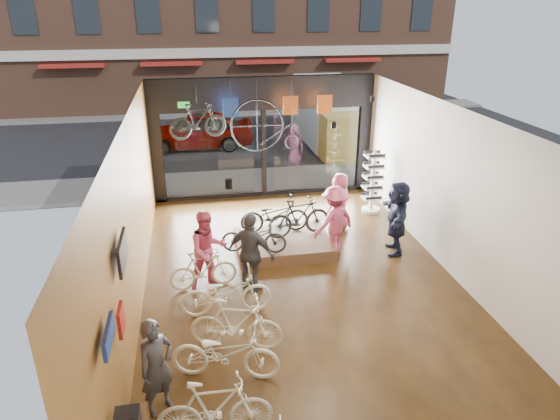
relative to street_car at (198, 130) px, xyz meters
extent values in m
cube|color=black|center=(1.95, -12.00, -0.81)|extent=(7.00, 12.00, 0.04)
cube|color=black|center=(1.95, -12.00, 3.03)|extent=(7.00, 12.00, 0.04)
cube|color=brown|center=(-1.57, -12.00, 1.11)|extent=(0.04, 12.00, 3.80)
cube|color=beige|center=(5.47, -12.00, 1.11)|extent=(0.04, 12.00, 3.80)
cube|color=#198C26|center=(-0.45, -6.12, 2.26)|extent=(0.35, 0.06, 0.18)
cube|color=black|center=(1.95, 3.00, -0.80)|extent=(30.00, 18.00, 0.02)
cube|color=slate|center=(1.95, -4.80, -0.73)|extent=(30.00, 2.40, 0.12)
cube|color=slate|center=(1.95, 7.00, -0.73)|extent=(30.00, 2.00, 0.12)
imported|color=gray|center=(0.00, 0.00, 0.00)|extent=(4.65, 1.87, 1.58)
imported|color=#EFEACB|center=(-0.24, -15.67, -0.28)|extent=(1.70, 0.53, 1.01)
imported|color=#EFEACB|center=(0.01, -14.43, -0.31)|extent=(1.94, 1.09, 0.96)
imported|color=#EFEACB|center=(0.27, -13.72, -0.28)|extent=(1.78, 0.94, 1.03)
imported|color=#EFEACB|center=(0.18, -12.58, -0.31)|extent=(1.84, 0.65, 0.97)
imported|color=#EFEACB|center=(-0.24, -11.49, -0.34)|extent=(1.54, 0.61, 0.90)
cube|color=#523321|center=(1.83, -10.00, -0.64)|extent=(2.40, 1.80, 0.30)
imported|color=black|center=(1.01, -10.57, -0.08)|extent=(1.64, 0.89, 0.82)
imported|color=black|center=(2.27, -9.86, 0.02)|extent=(1.76, 0.81, 1.02)
imported|color=black|center=(1.69, -9.52, -0.03)|extent=(1.79, 0.67, 0.93)
imported|color=#3F3F44|center=(-1.05, -14.98, 0.03)|extent=(0.71, 0.67, 1.63)
imported|color=#CC4C72|center=(-0.10, -11.46, 0.12)|extent=(1.06, 0.94, 1.81)
imported|color=#3F3F44|center=(0.80, -11.81, 0.13)|extent=(1.14, 0.99, 1.84)
imported|color=#CC4C72|center=(3.03, -10.45, 0.11)|extent=(1.33, 1.09, 1.80)
imported|color=#CC4C72|center=(3.59, -9.02, 0.02)|extent=(0.94, 0.87, 1.62)
imported|color=#161C33|center=(4.59, -10.61, 0.15)|extent=(0.98, 1.83, 1.88)
imported|color=black|center=(-0.09, -7.80, 2.13)|extent=(1.64, 0.84, 0.95)
cube|color=#1E3F99|center=(0.88, -6.80, 2.26)|extent=(0.45, 0.03, 0.55)
cube|color=#CC5919|center=(2.65, -6.80, 2.26)|extent=(0.45, 0.03, 0.55)
cube|color=#CC5919|center=(3.69, -6.80, 2.26)|extent=(0.45, 0.03, 0.55)
camera|label=1|loc=(-0.29, -21.22, 5.13)|focal=32.00mm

